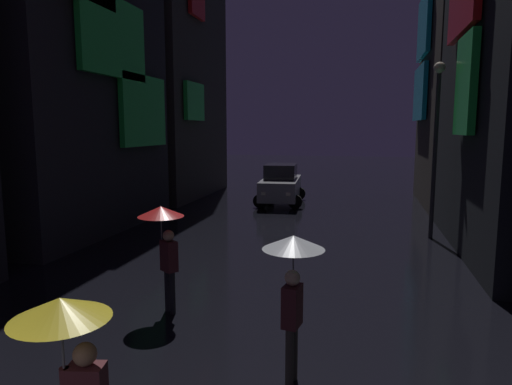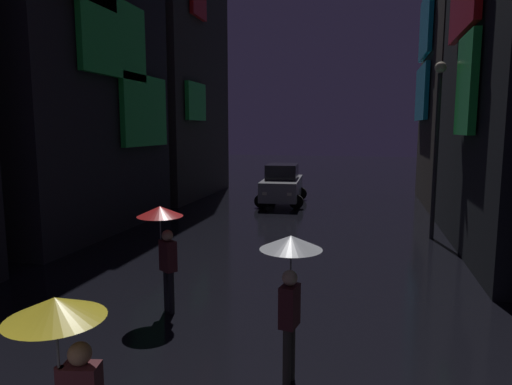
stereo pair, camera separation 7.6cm
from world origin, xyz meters
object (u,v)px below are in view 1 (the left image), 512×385
object	(u,v)px
streetlamp_right_far	(436,131)
car_distant	(281,185)
pedestrian_midstreet_left_yellow	(70,345)
pedestrian_near_crossing_red	(164,229)
pedestrian_foreground_right_clear	(293,268)

from	to	relation	value
streetlamp_right_far	car_distant	bearing A→B (deg)	136.51
pedestrian_midstreet_left_yellow	pedestrian_near_crossing_red	size ratio (longest dim) A/B	1.00
pedestrian_near_crossing_red	pedestrian_midstreet_left_yellow	bearing A→B (deg)	-75.46
pedestrian_midstreet_left_yellow	car_distant	world-z (taller)	pedestrian_midstreet_left_yellow
pedestrian_midstreet_left_yellow	pedestrian_foreground_right_clear	size ratio (longest dim) A/B	1.00
pedestrian_foreground_right_clear	car_distant	bearing A→B (deg)	100.81
pedestrian_foreground_right_clear	pedestrian_midstreet_left_yellow	bearing A→B (deg)	-120.49
pedestrian_near_crossing_red	car_distant	size ratio (longest dim) A/B	0.50
pedestrian_foreground_right_clear	car_distant	distance (m)	15.67
pedestrian_midstreet_left_yellow	pedestrian_near_crossing_red	bearing A→B (deg)	104.54
car_distant	streetlamp_right_far	bearing A→B (deg)	-43.49
pedestrian_near_crossing_red	streetlamp_right_far	bearing A→B (deg)	52.01
streetlamp_right_far	pedestrian_foreground_right_clear	bearing A→B (deg)	-108.37
pedestrian_foreground_right_clear	car_distant	xyz separation A→B (m)	(-2.94, 15.38, -0.74)
pedestrian_midstreet_left_yellow	pedestrian_near_crossing_red	xyz separation A→B (m)	(-1.20, 4.64, 0.00)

